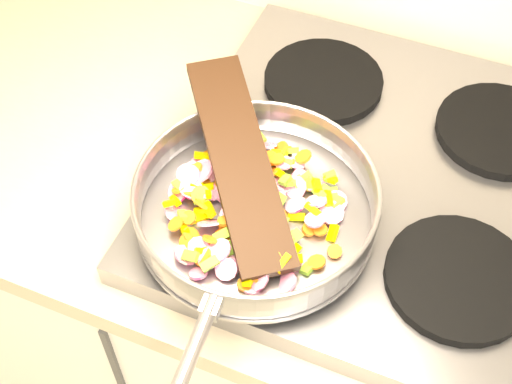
% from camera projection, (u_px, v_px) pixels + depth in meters
% --- Properties ---
extents(cooktop, '(0.60, 0.60, 0.04)m').
position_uv_depth(cooktop, '(381.00, 181.00, 1.05)').
color(cooktop, '#939399').
rests_on(cooktop, counter_top).
extents(grate_fl, '(0.19, 0.19, 0.02)m').
position_uv_depth(grate_fl, '(256.00, 211.00, 0.98)').
color(grate_fl, black).
rests_on(grate_fl, cooktop).
extents(grate_fr, '(0.19, 0.19, 0.02)m').
position_uv_depth(grate_fr, '(458.00, 278.00, 0.91)').
color(grate_fr, black).
rests_on(grate_fr, cooktop).
extents(grate_bl, '(0.19, 0.19, 0.02)m').
position_uv_depth(grate_bl, '(323.00, 81.00, 1.14)').
color(grate_bl, black).
rests_on(grate_bl, cooktop).
extents(grate_br, '(0.19, 0.19, 0.02)m').
position_uv_depth(grate_br, '(499.00, 130.00, 1.07)').
color(grate_br, black).
rests_on(grate_br, cooktop).
extents(saute_pan, '(0.37, 0.53, 0.06)m').
position_uv_depth(saute_pan, '(256.00, 203.00, 0.93)').
color(saute_pan, '#9E9EA5').
rests_on(saute_pan, grate_fl).
extents(vegetable_heap, '(0.26, 0.26, 0.04)m').
position_uv_depth(vegetable_heap, '(249.00, 204.00, 0.95)').
color(vegetable_heap, orange).
rests_on(vegetable_heap, saute_pan).
extents(wooden_spatula, '(0.26, 0.31, 0.08)m').
position_uv_depth(wooden_spatula, '(240.00, 161.00, 0.95)').
color(wooden_spatula, black).
rests_on(wooden_spatula, saute_pan).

